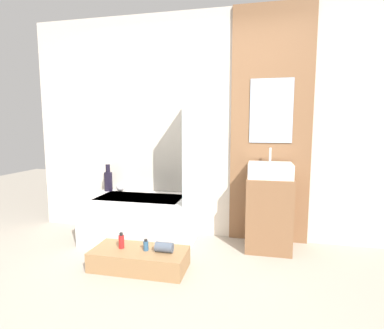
# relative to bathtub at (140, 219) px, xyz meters

# --- Properties ---
(ground_plane) EXTENTS (12.00, 12.00, 0.00)m
(ground_plane) POSITION_rel_bathtub_xyz_m (0.62, -1.19, -0.26)
(ground_plane) COLOR #A39989
(wall_tiled_back) EXTENTS (4.20, 0.06, 2.60)m
(wall_tiled_back) POSITION_rel_bathtub_xyz_m (0.62, 0.39, 1.04)
(wall_tiled_back) COLOR beige
(wall_tiled_back) RESTS_ON ground_plane
(wall_wood_accent) EXTENTS (0.87, 0.04, 2.60)m
(wall_wood_accent) POSITION_rel_bathtub_xyz_m (1.41, 0.33, 1.05)
(wall_wood_accent) COLOR brown
(wall_wood_accent) RESTS_ON ground_plane
(bathtub) EXTENTS (1.22, 0.67, 0.51)m
(bathtub) POSITION_rel_bathtub_xyz_m (0.00, 0.00, 0.00)
(bathtub) COLOR white
(bathtub) RESTS_ON ground_plane
(glass_shower_screen) EXTENTS (0.01, 0.50, 1.24)m
(glass_shower_screen) POSITION_rel_bathtub_xyz_m (0.58, -0.07, 0.88)
(glass_shower_screen) COLOR silver
(glass_shower_screen) RESTS_ON bathtub
(wooden_step_bench) EXTENTS (0.88, 0.39, 0.18)m
(wooden_step_bench) POSITION_rel_bathtub_xyz_m (0.24, -0.63, -0.17)
(wooden_step_bench) COLOR #997047
(wooden_step_bench) RESTS_ON ground_plane
(vanity_cabinet) EXTENTS (0.47, 0.44, 0.77)m
(vanity_cabinet) POSITION_rel_bathtub_xyz_m (1.41, 0.10, 0.13)
(vanity_cabinet) COLOR brown
(vanity_cabinet) RESTS_ON ground_plane
(sink) EXTENTS (0.45, 0.37, 0.30)m
(sink) POSITION_rel_bathtub_xyz_m (1.41, 0.10, 0.59)
(sink) COLOR white
(sink) RESTS_ON vanity_cabinet
(vase_tall_dark) EXTENTS (0.10, 0.10, 0.33)m
(vase_tall_dark) POSITION_rel_bathtub_xyz_m (-0.51, 0.24, 0.39)
(vase_tall_dark) COLOR black
(vase_tall_dark) RESTS_ON bathtub
(vase_round_light) EXTENTS (0.10, 0.10, 0.10)m
(vase_round_light) POSITION_rel_bathtub_xyz_m (-0.35, 0.24, 0.30)
(vase_round_light) COLOR white
(vase_round_light) RESTS_ON bathtub
(bottle_soap_primary) EXTENTS (0.05, 0.05, 0.15)m
(bottle_soap_primary) POSITION_rel_bathtub_xyz_m (0.07, -0.63, -0.01)
(bottle_soap_primary) COLOR red
(bottle_soap_primary) RESTS_ON wooden_step_bench
(bottle_soap_secondary) EXTENTS (0.05, 0.05, 0.10)m
(bottle_soap_secondary) POSITION_rel_bathtub_xyz_m (0.31, -0.63, -0.03)
(bottle_soap_secondary) COLOR #2D567A
(bottle_soap_secondary) RESTS_ON wooden_step_bench
(towel_roll) EXTENTS (0.16, 0.09, 0.09)m
(towel_roll) POSITION_rel_bathtub_xyz_m (0.48, -0.63, -0.03)
(towel_roll) COLOR #4C5666
(towel_roll) RESTS_ON wooden_step_bench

